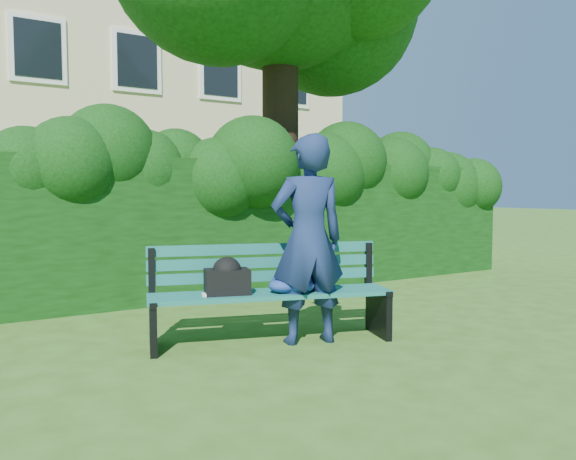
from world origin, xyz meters
TOP-DOWN VIEW (x-y plane):
  - ground at (0.00, 0.00)m, footprint 80.00×80.00m
  - apartment_building at (-0.00, 13.99)m, footprint 16.00×8.08m
  - hedge at (0.00, 2.20)m, footprint 10.00×1.00m
  - park_bench at (-0.82, -0.38)m, footprint 2.27×1.19m
  - man_reading at (-0.53, -0.59)m, footprint 0.78×0.61m

SIDE VIEW (x-z plane):
  - ground at x=0.00m, z-range 0.00..0.00m
  - park_bench at x=-0.82m, z-range 0.06..0.95m
  - hedge at x=0.00m, z-range 0.00..1.80m
  - man_reading at x=-0.53m, z-range 0.00..1.90m
  - apartment_building at x=0.00m, z-range 0.00..12.00m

